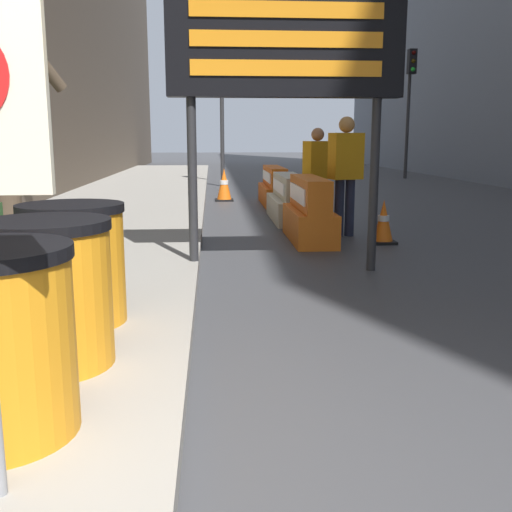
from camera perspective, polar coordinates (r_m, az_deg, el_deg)
The scene contains 13 objects.
barrel_drum_middle at distance 3.69m, azimuth -19.14°, elevation -3.35°, with size 0.75×0.75×0.87m.
barrel_drum_back at distance 4.50m, azimuth -16.98°, elevation -0.68°, with size 0.75×0.75×0.87m.
message_board at distance 6.57m, azimuth 2.84°, elevation 19.75°, with size 2.59×0.36×3.11m.
jersey_barrier_orange_near at distance 8.64m, azimuth 5.09°, elevation 4.10°, with size 0.56×1.74×0.91m.
jersey_barrier_cream at distance 10.79m, azimuth 3.22°, elevation 5.31°, with size 0.65×2.09×0.81m.
jersey_barrier_orange_far at distance 13.39m, azimuth 1.77°, elevation 6.50°, with size 0.56×2.14×0.83m.
traffic_cone_near at distance 14.17m, azimuth -3.05°, elevation 6.77°, with size 0.43×0.43×0.76m.
traffic_cone_mid at distance 8.57m, azimuth 12.04°, elevation 3.17°, with size 0.35×0.35×0.62m.
traffic_cone_far at distance 16.02m, azimuth 2.77°, elevation 7.02°, with size 0.34×0.34×0.61m.
traffic_light_near_curb at distance 18.40m, azimuth -3.28°, elevation 15.74°, with size 0.28×0.45×4.04m.
traffic_light_far_side at distance 22.75m, azimuth 14.47°, elevation 15.35°, with size 0.28×0.45×4.52m.
pedestrian_worker at distance 9.07m, azimuth 8.53°, elevation 8.44°, with size 0.52×0.38×1.77m.
pedestrian_passerby at distance 10.20m, azimuth 5.84°, elevation 8.31°, with size 0.49×0.41×1.62m.
Camera 1 is at (0.16, -1.95, 1.46)m, focal length 42.00 mm.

